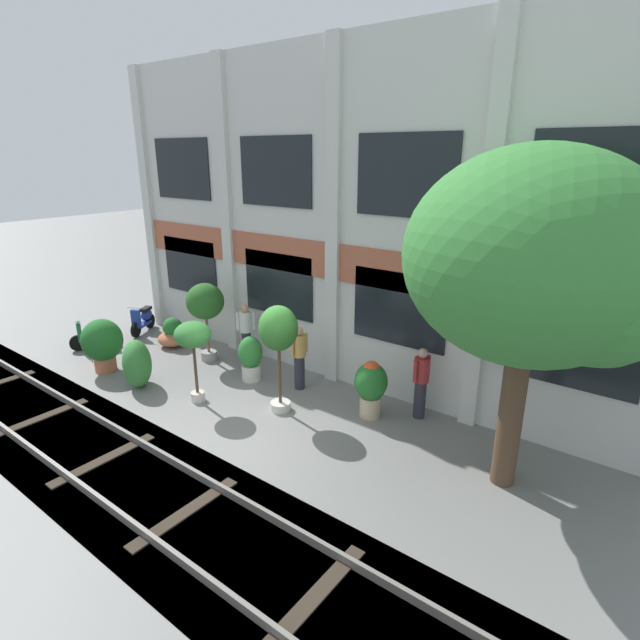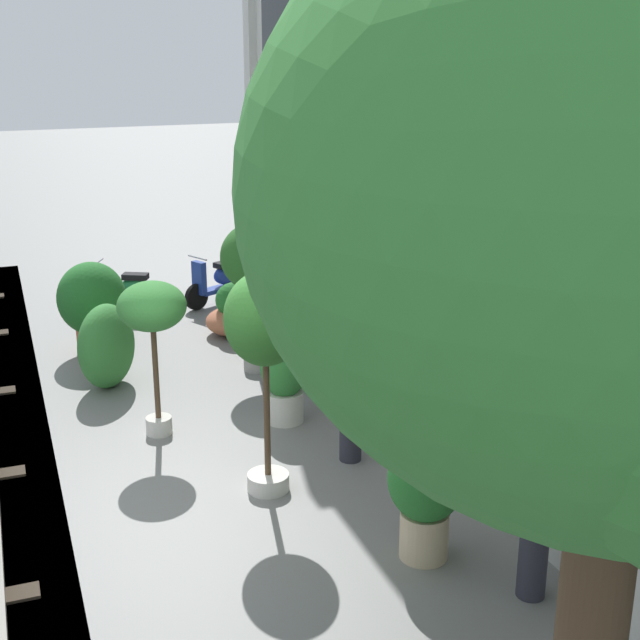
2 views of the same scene
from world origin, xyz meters
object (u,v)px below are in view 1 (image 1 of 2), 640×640
at_px(potted_plant_stone_basin, 371,385).
at_px(potted_plant_fluted_column, 102,342).
at_px(scooter_near_curb, 96,334).
at_px(resident_near_plants, 421,381).
at_px(topiary_hedge, 137,364).
at_px(broadleaf_tree, 531,264).
at_px(resident_watching_tracks, 246,330).
at_px(potted_plant_wide_bowl, 173,335).
at_px(potted_plant_low_pan, 278,333).
at_px(resident_by_doorway, 299,356).
at_px(potted_plant_terracotta_small, 205,304).
at_px(scooter_second_parked, 144,319).
at_px(potted_plant_tall_urn, 193,338).
at_px(potted_plant_ribbed_drum, 251,357).

relative_size(potted_plant_stone_basin, potted_plant_fluted_column, 0.91).
xyz_separation_m(scooter_near_curb, resident_near_plants, (9.62, 2.11, 0.44)).
bearing_deg(resident_near_plants, scooter_near_curb, -155.37).
bearing_deg(topiary_hedge, broadleaf_tree, 11.09).
xyz_separation_m(resident_watching_tracks, resident_near_plants, (5.36, 0.02, -0.00)).
distance_m(potted_plant_wide_bowl, topiary_hedge, 2.79).
bearing_deg(potted_plant_fluted_column, potted_plant_low_pan, 13.28).
distance_m(broadleaf_tree, resident_by_doorway, 6.15).
bearing_deg(potted_plant_terracotta_small, scooter_near_curb, -157.06).
bearing_deg(potted_plant_terracotta_small, resident_watching_tracks, 37.21).
height_order(potted_plant_stone_basin, scooter_second_parked, potted_plant_stone_basin).
height_order(potted_plant_terracotta_small, resident_near_plants, potted_plant_terracotta_small).
bearing_deg(resident_by_doorway, potted_plant_wide_bowl, -169.69).
distance_m(broadleaf_tree, potted_plant_fluted_column, 10.73).
relative_size(broadleaf_tree, potted_plant_tall_urn, 2.92).
bearing_deg(resident_by_doorway, resident_near_plants, 18.81).
distance_m(broadleaf_tree, potted_plant_stone_basin, 4.52).
distance_m(potted_plant_wide_bowl, resident_by_doorway, 4.94).
relative_size(potted_plant_stone_basin, resident_near_plants, 0.80).
bearing_deg(potted_plant_fluted_column, scooter_second_parked, 126.98).
height_order(potted_plant_low_pan, resident_watching_tracks, potted_plant_low_pan).
distance_m(potted_plant_tall_urn, scooter_second_parked, 5.72).
relative_size(resident_watching_tracks, topiary_hedge, 1.36).
bearing_deg(broadleaf_tree, potted_plant_low_pan, -174.72).
bearing_deg(broadleaf_tree, potted_plant_stone_basin, 169.92).
distance_m(potted_plant_low_pan, potted_plant_fluted_column, 5.46).
relative_size(broadleaf_tree, topiary_hedge, 4.77).
height_order(broadleaf_tree, potted_plant_low_pan, broadleaf_tree).
bearing_deg(resident_by_doorway, broadleaf_tree, 2.07).
relative_size(broadleaf_tree, resident_near_plants, 3.52).
bearing_deg(scooter_near_curb, potted_plant_tall_urn, 112.23).
distance_m(scooter_second_parked, topiary_hedge, 4.19).
relative_size(potted_plant_wide_bowl, topiary_hedge, 0.77).
height_order(potted_plant_fluted_column, potted_plant_terracotta_small, potted_plant_terracotta_small).
relative_size(potted_plant_tall_urn, resident_watching_tracks, 1.20).
bearing_deg(potted_plant_tall_urn, scooter_near_curb, 175.77).
xyz_separation_m(resident_watching_tracks, topiary_hedge, (-0.98, -2.84, -0.28)).
height_order(potted_plant_wide_bowl, scooter_second_parked, scooter_second_parked).
bearing_deg(potted_plant_ribbed_drum, potted_plant_wide_bowl, 175.30).
relative_size(potted_plant_wide_bowl, resident_near_plants, 0.57).
bearing_deg(resident_by_doorway, topiary_hedge, -135.30).
bearing_deg(potted_plant_ribbed_drum, potted_plant_stone_basin, 4.43).
bearing_deg(resident_by_doorway, scooter_second_parked, -171.57).
distance_m(potted_plant_stone_basin, potted_plant_wide_bowl, 7.06).
relative_size(potted_plant_tall_urn, potted_plant_wide_bowl, 2.12).
bearing_deg(potted_plant_stone_basin, potted_plant_fluted_column, -162.22).
xyz_separation_m(potted_plant_stone_basin, topiary_hedge, (-5.45, -2.24, -0.16)).
relative_size(potted_plant_fluted_column, potted_plant_wide_bowl, 1.55).
distance_m(potted_plant_wide_bowl, scooter_near_curb, 2.26).
distance_m(scooter_near_curb, resident_by_doorway, 6.80).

